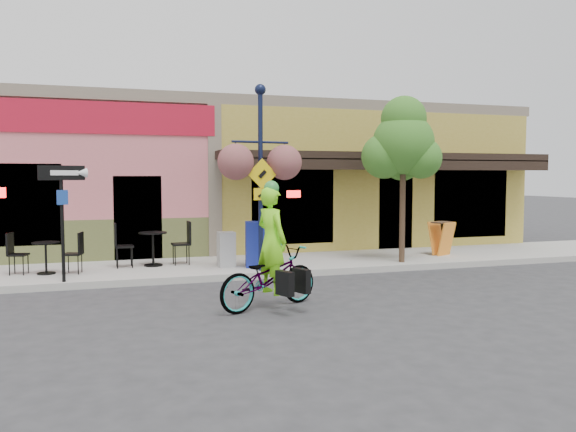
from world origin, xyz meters
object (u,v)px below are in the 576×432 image
at_px(building, 223,178).
at_px(street_tree, 403,179).
at_px(cyclist_rider, 272,255).
at_px(newspaper_box_grey, 226,249).
at_px(bicycle, 269,278).
at_px(lamp_post, 261,178).
at_px(newspaper_box_blue, 256,244).
at_px(one_way_sign, 62,224).

height_order(building, street_tree, building).
bearing_deg(building, cyclist_rider, -96.01).
distance_m(building, street_tree, 7.32).
bearing_deg(street_tree, cyclist_rider, -143.80).
bearing_deg(newspaper_box_grey, bicycle, -92.12).
relative_size(bicycle, lamp_post, 0.48).
bearing_deg(bicycle, lamp_post, -34.59).
height_order(building, cyclist_rider, building).
distance_m(building, newspaper_box_grey, 6.29).
xyz_separation_m(building, newspaper_box_blue, (-0.41, -6.18, -1.56)).
height_order(cyclist_rider, lamp_post, lamp_post).
xyz_separation_m(one_way_sign, newspaper_box_blue, (4.19, 0.67, -0.64)).
distance_m(bicycle, street_tree, 5.60).
bearing_deg(street_tree, bicycle, -144.12).
bearing_deg(one_way_sign, newspaper_box_blue, -9.15).
height_order(one_way_sign, newspaper_box_blue, one_way_sign).
relative_size(one_way_sign, newspaper_box_blue, 2.19).
bearing_deg(newspaper_box_blue, bicycle, -90.34).
relative_size(lamp_post, one_way_sign, 1.78).
xyz_separation_m(newspaper_box_blue, street_tree, (3.66, -0.38, 1.54)).
distance_m(cyclist_rider, one_way_sign, 4.59).
distance_m(lamp_post, one_way_sign, 4.27).
bearing_deg(one_way_sign, street_tree, -16.13).
bearing_deg(building, bicycle, -96.30).
xyz_separation_m(lamp_post, newspaper_box_grey, (-0.64, 0.77, -1.69)).
height_order(newspaper_box_blue, street_tree, street_tree).
bearing_deg(street_tree, newspaper_box_blue, 174.06).
xyz_separation_m(bicycle, street_tree, (4.32, 3.13, 1.70)).
bearing_deg(lamp_post, building, 80.93).
height_order(one_way_sign, newspaper_box_grey, one_way_sign).
height_order(lamp_post, newspaper_box_grey, lamp_post).
xyz_separation_m(lamp_post, one_way_sign, (-4.16, -0.12, -0.92)).
bearing_deg(one_way_sign, lamp_post, -16.63).
height_order(cyclist_rider, street_tree, street_tree).
xyz_separation_m(bicycle, lamp_post, (0.63, 2.95, 1.72)).
distance_m(building, bicycle, 9.90).
bearing_deg(newspaper_box_blue, building, 96.55).
height_order(building, bicycle, building).
relative_size(building, street_tree, 4.37).
height_order(building, newspaper_box_grey, building).
height_order(newspaper_box_grey, street_tree, street_tree).
relative_size(newspaper_box_blue, street_tree, 0.26).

